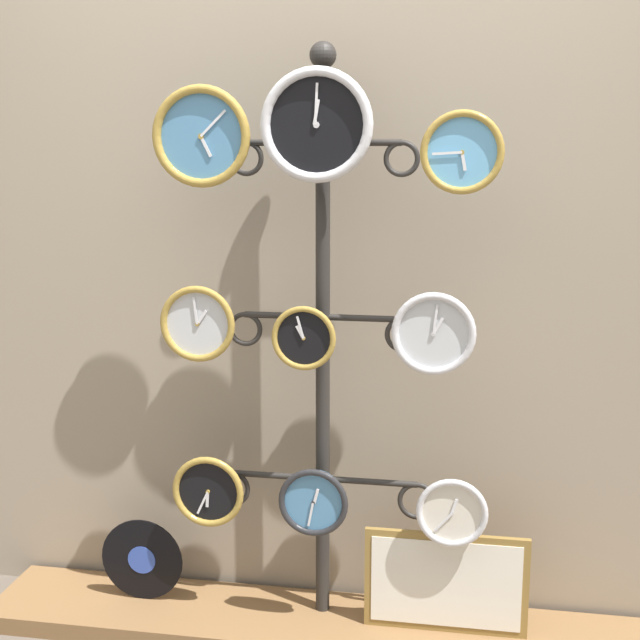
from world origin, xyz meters
name	(u,v)px	position (x,y,z in m)	size (l,w,h in m)	color
shop_wall	(331,198)	(0.00, 0.57, 1.40)	(4.40, 0.04, 2.80)	gray
low_shelf	(319,626)	(0.00, 0.35, 0.03)	(2.20, 0.36, 0.06)	brown
display_stand	(323,445)	(0.00, 0.41, 0.63)	(0.73, 0.42, 1.86)	#282623
clock_top_left	(202,136)	(-0.35, 0.32, 1.59)	(0.30, 0.04, 0.30)	#4C84B2
clock_top_center	(316,125)	(0.00, 0.30, 1.62)	(0.33, 0.04, 0.33)	black
clock_top_right	(462,152)	(0.41, 0.30, 1.55)	(0.23, 0.04, 0.23)	#60A8DB
clock_middle_left	(198,324)	(-0.37, 0.31, 1.03)	(0.24, 0.04, 0.24)	silver
clock_middle_center	(304,338)	(-0.04, 0.32, 1.00)	(0.20, 0.04, 0.20)	black
clock_middle_right	(434,333)	(0.35, 0.32, 1.02)	(0.25, 0.04, 0.25)	silver
clock_bottom_left	(208,491)	(-0.36, 0.32, 0.48)	(0.23, 0.04, 0.23)	black
clock_bottom_center	(314,502)	(-0.01, 0.30, 0.48)	(0.22, 0.04, 0.22)	#4C84B2
clock_bottom_right	(452,512)	(0.42, 0.30, 0.48)	(0.22, 0.04, 0.22)	silver
vinyl_record	(142,560)	(-0.61, 0.37, 0.20)	(0.28, 0.01, 0.28)	black
picture_frame	(446,583)	(0.40, 0.34, 0.22)	(0.51, 0.02, 0.33)	olive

